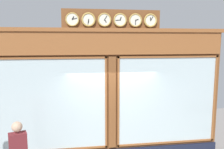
{
  "coord_description": "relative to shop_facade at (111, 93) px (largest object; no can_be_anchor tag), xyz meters",
  "views": [
    {
      "loc": [
        0.94,
        6.31,
        3.35
      ],
      "look_at": [
        0.0,
        0.0,
        2.44
      ],
      "focal_mm": 37.55,
      "sensor_mm": 36.0,
      "label": 1
    }
  ],
  "objects": [
    {
      "name": "shop_facade",
      "position": [
        0.0,
        0.0,
        0.0
      ],
      "size": [
        6.52,
        0.42,
        4.19
      ],
      "color": "brown",
      "rests_on": "ground_plane"
    }
  ]
}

